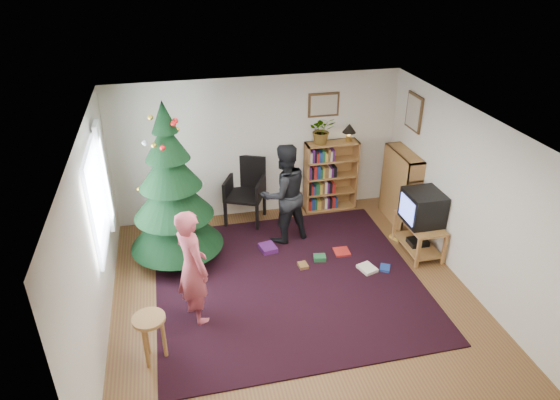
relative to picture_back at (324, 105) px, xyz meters
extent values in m
plane|color=brown|center=(-1.15, -2.48, -1.95)|extent=(5.00, 5.00, 0.00)
plane|color=white|center=(-1.15, -2.48, 0.55)|extent=(5.00, 5.00, 0.00)
cube|color=silver|center=(-1.15, 0.02, -0.70)|extent=(5.00, 0.02, 2.50)
cube|color=silver|center=(-1.15, -4.97, -0.70)|extent=(5.00, 0.02, 2.50)
cube|color=silver|center=(-3.65, -2.48, -0.70)|extent=(0.02, 5.00, 2.50)
cube|color=silver|center=(1.35, -2.48, -0.70)|extent=(0.02, 5.00, 2.50)
cube|color=black|center=(-1.15, -2.17, -1.94)|extent=(3.80, 3.60, 0.02)
cube|color=silver|center=(-3.62, -1.88, -0.45)|extent=(0.04, 1.20, 1.40)
cube|color=white|center=(-3.58, -1.18, -0.45)|extent=(0.06, 0.35, 1.60)
cube|color=#4C3319|center=(0.00, 0.00, 0.00)|extent=(0.55, 0.03, 0.42)
cube|color=beige|center=(0.00, 0.00, 0.00)|extent=(0.47, 0.01, 0.34)
cube|color=#4C3319|center=(1.33, -0.73, 0.00)|extent=(0.03, 0.50, 0.60)
cube|color=beige|center=(1.33, -0.73, 0.00)|extent=(0.01, 0.42, 0.52)
cylinder|color=#3F2816|center=(-2.68, -1.22, -1.81)|extent=(0.14, 0.14, 0.27)
cone|color=black|center=(-2.68, -1.22, -1.28)|extent=(1.42, 1.42, 0.80)
cone|color=black|center=(-2.68, -1.22, -0.80)|extent=(1.19, 1.19, 0.71)
cone|color=black|center=(-2.68, -1.22, -0.36)|extent=(0.91, 0.91, 0.63)
cone|color=black|center=(-2.68, -1.22, 0.04)|extent=(0.64, 0.64, 0.55)
cone|color=black|center=(-2.68, -1.22, 0.39)|extent=(0.37, 0.37, 0.46)
cube|color=#A06A39|center=(0.14, -0.14, -1.30)|extent=(0.95, 0.30, 1.30)
cube|color=#A06A39|center=(0.14, -0.14, -0.66)|extent=(0.95, 0.30, 0.03)
cube|color=#A06A39|center=(1.19, -0.84, -1.30)|extent=(0.30, 0.95, 1.30)
cube|color=#A06A39|center=(1.19, -0.84, -0.66)|extent=(0.30, 0.95, 0.03)
cube|color=#A06A39|center=(1.07, -1.86, -1.42)|extent=(0.50, 0.90, 0.04)
cube|color=#A06A39|center=(0.85, -2.28, -1.69)|extent=(0.05, 0.05, 0.51)
cube|color=#A06A39|center=(1.29, -2.28, -1.69)|extent=(0.05, 0.05, 0.51)
cube|color=#A06A39|center=(0.85, -1.44, -1.69)|extent=(0.05, 0.05, 0.51)
cube|color=#A06A39|center=(1.29, -1.44, -1.69)|extent=(0.05, 0.05, 0.51)
cube|color=#A06A39|center=(1.07, -1.86, -1.83)|extent=(0.46, 0.86, 0.03)
cube|color=black|center=(1.07, -1.86, -1.77)|extent=(0.30, 0.25, 0.08)
cube|color=black|center=(1.07, -1.86, -1.14)|extent=(0.53, 0.59, 0.51)
cube|color=#5D72FF|center=(0.80, -1.86, -1.14)|extent=(0.01, 0.46, 0.37)
cube|color=black|center=(-1.46, -0.27, -1.44)|extent=(0.82, 0.82, 0.05)
cube|color=black|center=(-1.46, 0.01, -1.12)|extent=(0.59, 0.30, 0.62)
cube|color=black|center=(-1.74, -0.56, -1.70)|extent=(0.07, 0.07, 0.51)
cube|color=black|center=(-1.18, -0.56, -1.70)|extent=(0.07, 0.07, 0.51)
cube|color=black|center=(-1.74, 0.01, -1.70)|extent=(0.07, 0.07, 0.51)
cube|color=black|center=(-1.18, 0.01, -1.70)|extent=(0.07, 0.07, 0.51)
cylinder|color=#A06A39|center=(-3.08, -3.29, -1.33)|extent=(0.38, 0.38, 0.04)
cylinder|color=#A06A39|center=(-2.94, -3.29, -1.65)|extent=(0.05, 0.05, 0.60)
cylinder|color=#A06A39|center=(-3.15, -3.16, -1.65)|extent=(0.05, 0.05, 0.60)
cylinder|color=#A06A39|center=(-3.15, -3.41, -1.65)|extent=(0.05, 0.05, 0.60)
imported|color=#BB4B57|center=(-2.52, -2.64, -1.14)|extent=(0.60, 0.70, 1.62)
imported|color=black|center=(-0.94, -1.01, -1.10)|extent=(0.96, 0.84, 1.69)
imported|color=gray|center=(-0.06, -0.14, -0.40)|extent=(0.49, 0.44, 0.49)
cylinder|color=#A57F33|center=(0.44, -0.14, -0.60)|extent=(0.10, 0.10, 0.10)
sphere|color=#FFD88C|center=(0.44, -0.14, -0.49)|extent=(0.10, 0.10, 0.10)
cone|color=black|center=(0.44, -0.14, -0.41)|extent=(0.24, 0.24, 0.16)
cube|color=#A51E19|center=(-0.14, -1.66, -1.91)|extent=(0.20, 0.20, 0.08)
cube|color=navy|center=(0.36, -2.23, -1.91)|extent=(0.20, 0.20, 0.08)
cube|color=#1E592D|center=(-0.54, -1.77, -1.91)|extent=(0.20, 0.20, 0.08)
cube|color=gold|center=(0.94, -1.42, -1.91)|extent=(0.20, 0.20, 0.08)
cube|color=brown|center=(-0.85, -1.89, -1.91)|extent=(0.20, 0.20, 0.08)
cube|color=beige|center=(0.09, -2.19, -1.91)|extent=(0.20, 0.20, 0.08)
cube|color=#4C1959|center=(-1.27, -1.32, -1.91)|extent=(0.20, 0.20, 0.08)
camera|label=1|loc=(-2.60, -7.93, 2.57)|focal=32.00mm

